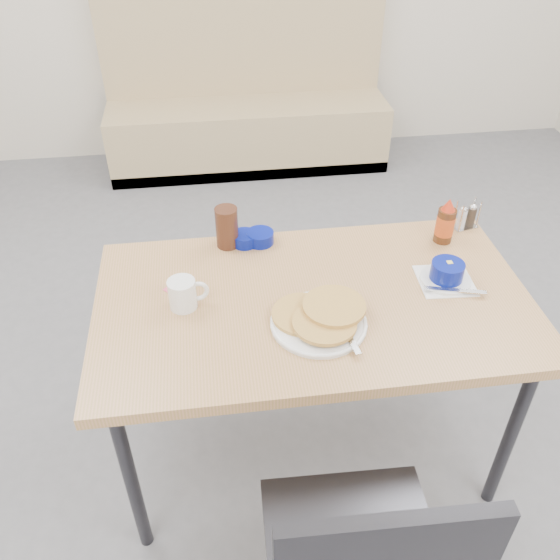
{
  "coord_description": "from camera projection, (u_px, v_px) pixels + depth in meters",
  "views": [
    {
      "loc": [
        -0.3,
        -1.18,
        1.98
      ],
      "look_at": [
        -0.11,
        0.28,
        0.82
      ],
      "focal_mm": 38.0,
      "sensor_mm": 36.0,
      "label": 1
    }
  ],
  "objects": [
    {
      "name": "sugar_wrapper",
      "position": [
        170.0,
        288.0,
        1.94
      ],
      "size": [
        0.05,
        0.05,
        0.0
      ],
      "primitive_type": "cube",
      "rotation": [
        0.0,
        0.0,
        0.78
      ],
      "color": "#E64C6F",
      "rests_on": "dining_table"
    },
    {
      "name": "butter_bowl",
      "position": [
        245.0,
        239.0,
        2.14
      ],
      "size": [
        0.09,
        0.09,
        0.04
      ],
      "rotation": [
        0.0,
        0.0,
        -0.19
      ],
      "color": "navy",
      "rests_on": "dining_table"
    },
    {
      "name": "grits_setting",
      "position": [
        447.0,
        274.0,
        1.95
      ],
      "size": [
        0.2,
        0.2,
        0.08
      ],
      "rotation": [
        0.0,
        0.0,
        -0.05
      ],
      "color": "white",
      "rests_on": "dining_table"
    },
    {
      "name": "amber_tumbler",
      "position": [
        227.0,
        227.0,
        2.1
      ],
      "size": [
        0.08,
        0.08,
        0.15
      ],
      "primitive_type": "cylinder",
      "rotation": [
        0.0,
        0.0,
        -0.02
      ],
      "color": "#3D1F13",
      "rests_on": "dining_table"
    },
    {
      "name": "condiment_caddy",
      "position": [
        466.0,
        218.0,
        2.21
      ],
      "size": [
        0.1,
        0.07,
        0.11
      ],
      "rotation": [
        0.0,
        0.0,
        0.23
      ],
      "color": "silver",
      "rests_on": "dining_table"
    },
    {
      "name": "dining_table",
      "position": [
        313.0,
        313.0,
        1.94
      ],
      "size": [
        1.4,
        0.8,
        0.76
      ],
      "color": "tan",
      "rests_on": "ground"
    },
    {
      "name": "ground",
      "position": [
        319.0,
        500.0,
        2.18
      ],
      "size": [
        6.0,
        6.0,
        0.0
      ],
      "primitive_type": "plane",
      "color": "slate",
      "rests_on": "ground"
    },
    {
      "name": "pancake_plate",
      "position": [
        320.0,
        319.0,
        1.8
      ],
      "size": [
        0.3,
        0.3,
        0.05
      ],
      "rotation": [
        0.0,
        0.0,
        -0.15
      ],
      "color": "white",
      "rests_on": "dining_table"
    },
    {
      "name": "syrup_bottle",
      "position": [
        445.0,
        223.0,
        2.12
      ],
      "size": [
        0.07,
        0.07,
        0.17
      ],
      "rotation": [
        0.0,
        0.0,
        0.26
      ],
      "color": "#47230F",
      "rests_on": "dining_table"
    },
    {
      "name": "coffee_mug",
      "position": [
        184.0,
        293.0,
        1.84
      ],
      "size": [
        0.13,
        0.09,
        0.1
      ],
      "rotation": [
        0.0,
        0.0,
        0.13
      ],
      "color": "white",
      "rests_on": "dining_table"
    },
    {
      "name": "creamer_bowl",
      "position": [
        260.0,
        237.0,
        2.14
      ],
      "size": [
        0.1,
        0.1,
        0.04
      ],
      "rotation": [
        0.0,
        0.0,
        -0.2
      ],
      "color": "navy",
      "rests_on": "dining_table"
    },
    {
      "name": "booth_bench",
      "position": [
        247.0,
        113.0,
        4.13
      ],
      "size": [
        1.9,
        0.56,
        1.22
      ],
      "color": "tan",
      "rests_on": "ground"
    }
  ]
}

